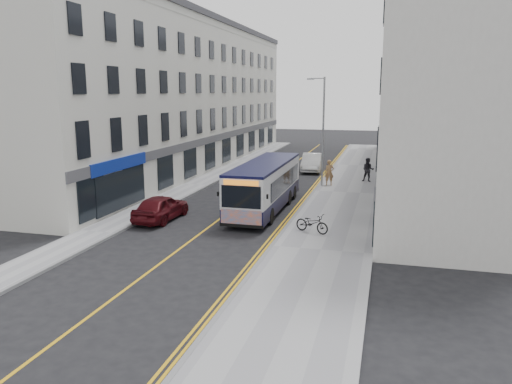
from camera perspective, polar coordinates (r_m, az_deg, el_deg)
The scene contains 17 objects.
ground at distance 25.10m, azimuth -6.51°, elevation -4.83°, with size 140.00×140.00×0.00m, color black.
pavement_east at distance 35.19m, azimuth 10.31°, elevation -0.10°, with size 4.50×64.00×0.12m, color #939396.
pavement_west at distance 37.74m, azimuth -6.96°, elevation 0.78°, with size 2.00×64.00×0.12m, color #939396.
kerb_east at distance 35.43m, azimuth 6.69°, elevation 0.09°, with size 0.18×64.00×0.13m, color slate.
kerb_west at distance 37.38m, azimuth -5.53°, elevation 0.72°, with size 0.18×64.00×0.13m, color slate.
road_centre_line at distance 36.21m, azimuth 0.41°, elevation 0.32°, with size 0.12×64.00×0.01m, color gold.
road_dbl_yellow_inner at distance 35.50m, azimuth 5.97°, elevation 0.03°, with size 0.10×64.00×0.01m, color gold.
road_dbl_yellow_outer at distance 35.47m, azimuth 6.29°, elevation 0.01°, with size 0.10×64.00×0.01m, color gold.
terrace_east at distance 43.47m, azimuth 18.67°, elevation 10.22°, with size 6.00×46.00×13.00m, color silver.
terrace_west at distance 46.94m, azimuth -7.62°, elevation 10.76°, with size 6.00×46.00×13.00m, color beige.
streetlamp at distance 36.79m, azimuth 7.57°, elevation 7.28°, with size 1.32×0.18×8.00m.
city_bus at distance 29.50m, azimuth 1.05°, elevation 0.87°, with size 2.34×9.98×2.90m.
bicycle at distance 24.86m, azimuth 6.42°, elevation -3.55°, with size 0.63×1.82×0.96m, color black.
pedestrian_near at distance 37.42m, azimuth 8.39°, elevation 2.21°, with size 0.69×0.45×1.88m, color #986E45.
pedestrian_far at distance 39.39m, azimuth 12.69°, elevation 2.48°, with size 0.90×0.70×1.85m, color black.
car_white at distance 44.61m, azimuth 6.41°, elevation 3.38°, with size 1.64×4.72×1.55m, color silver.
car_maroon at distance 27.94m, azimuth -10.81°, elevation -1.74°, with size 1.71×4.25×1.45m, color #450B10.
Camera 1 is at (8.91, -22.39, 7.02)m, focal length 35.00 mm.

